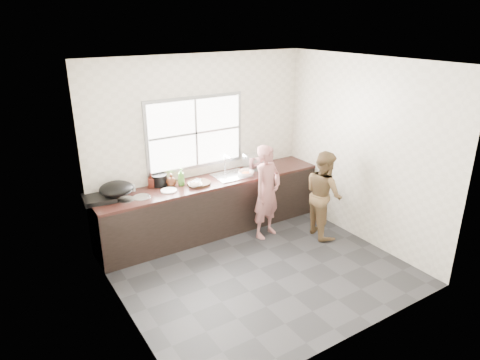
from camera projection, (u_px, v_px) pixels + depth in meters
floor at (260, 269)px, 5.77m from camera, size 3.60×3.20×0.01m
ceiling at (263, 62)px, 4.81m from camera, size 3.60×3.20×0.01m
wall_back at (201, 144)px, 6.55m from camera, size 3.60×0.01×2.70m
wall_left at (118, 207)px, 4.38m from camera, size 0.01×3.20×2.70m
wall_right at (363, 152)px, 6.19m from camera, size 0.01×3.20×2.70m
wall_front at (359, 224)px, 4.02m from camera, size 3.60×0.01×2.70m
cabinet at (212, 207)px, 6.64m from camera, size 3.60×0.62×0.82m
countertop at (212, 182)px, 6.49m from camera, size 3.60×0.64×0.04m
sink at (231, 176)px, 6.65m from camera, size 0.55×0.45×0.02m
faucet at (225, 163)px, 6.76m from camera, size 0.02×0.02×0.30m
window_frame at (195, 133)px, 6.42m from camera, size 1.60×0.05×1.10m
window_glazing at (196, 133)px, 6.40m from camera, size 1.50×0.01×1.00m
woman at (267, 195)px, 6.43m from camera, size 0.56×0.45×1.35m
person_side at (324, 194)px, 6.47m from camera, size 0.64×0.75×1.34m
cutting_board at (199, 183)px, 6.32m from camera, size 0.46×0.46×0.04m
cleaver at (196, 181)px, 6.35m from camera, size 0.21×0.18×0.01m
bowl_mince at (195, 185)px, 6.23m from camera, size 0.26×0.26×0.05m
bowl_crabs at (246, 174)px, 6.65m from camera, size 0.24×0.24×0.06m
bowl_held at (251, 170)px, 6.82m from camera, size 0.26×0.26×0.07m
black_pot at (159, 180)px, 6.25m from camera, size 0.29×0.29×0.17m
plate_food at (169, 191)px, 6.07m from camera, size 0.28×0.28×0.02m
bottle_green at (181, 177)px, 6.24m from camera, size 0.12×0.12×0.27m
bottle_brown_tall at (151, 181)px, 6.19m from camera, size 0.12×0.12×0.20m
bottle_brown_short at (171, 180)px, 6.23m from camera, size 0.17×0.17×0.18m
glass_jar at (133, 188)px, 6.07m from camera, size 0.07×0.07×0.09m
burner at (99, 198)px, 5.76m from camera, size 0.46×0.46×0.06m
wok at (116, 189)px, 5.77m from camera, size 0.53×0.53×0.17m
dish_rack at (257, 163)px, 6.80m from camera, size 0.43×0.33×0.29m
pot_lid_left at (126, 200)px, 5.78m from camera, size 0.28×0.28×0.01m
pot_lid_right at (142, 197)px, 5.86m from camera, size 0.33×0.33×0.01m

